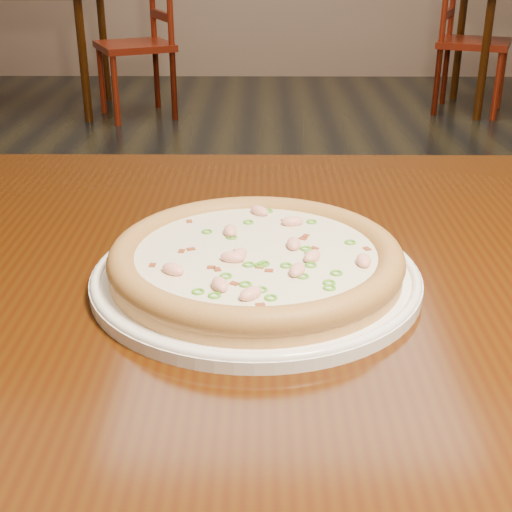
{
  "coord_description": "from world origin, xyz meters",
  "views": [
    {
      "loc": [
        -0.16,
        -1.31,
        1.07
      ],
      "look_at": [
        -0.17,
        -0.67,
        0.78
      ],
      "focal_mm": 50.0,
      "sensor_mm": 36.0,
      "label": 1
    }
  ],
  "objects_px": {
    "plate": "(256,275)",
    "bg_table_left": "(17,5)",
    "hero_table": "(363,342)",
    "chair_b": "(143,44)",
    "pizza": "(256,259)",
    "chair_c": "(465,41)"
  },
  "relations": [
    {
      "from": "pizza",
      "to": "chair_b",
      "type": "xyz_separation_m",
      "value": [
        -0.72,
        3.84,
        -0.34
      ]
    },
    {
      "from": "plate",
      "to": "bg_table_left",
      "type": "relative_size",
      "value": 0.33
    },
    {
      "from": "bg_table_left",
      "to": "chair_c",
      "type": "xyz_separation_m",
      "value": [
        2.79,
        0.01,
        -0.22
      ]
    },
    {
      "from": "hero_table",
      "to": "chair_c",
      "type": "bearing_deg",
      "value": 73.59
    },
    {
      "from": "plate",
      "to": "hero_table",
      "type": "bearing_deg",
      "value": 22.62
    },
    {
      "from": "pizza",
      "to": "chair_c",
      "type": "bearing_deg",
      "value": 72.21
    },
    {
      "from": "plate",
      "to": "chair_b",
      "type": "relative_size",
      "value": 0.35
    },
    {
      "from": "bg_table_left",
      "to": "chair_b",
      "type": "xyz_separation_m",
      "value": [
        0.79,
        -0.14,
        -0.22
      ]
    },
    {
      "from": "plate",
      "to": "pizza",
      "type": "xyz_separation_m",
      "value": [
        0.0,
        -0.0,
        0.02
      ]
    },
    {
      "from": "hero_table",
      "to": "chair_b",
      "type": "bearing_deg",
      "value": 102.52
    },
    {
      "from": "plate",
      "to": "bg_table_left",
      "type": "distance_m",
      "value": 4.26
    },
    {
      "from": "hero_table",
      "to": "pizza",
      "type": "distance_m",
      "value": 0.18
    },
    {
      "from": "chair_b",
      "to": "chair_c",
      "type": "height_order",
      "value": "same"
    },
    {
      "from": "bg_table_left",
      "to": "chair_b",
      "type": "distance_m",
      "value": 0.83
    },
    {
      "from": "pizza",
      "to": "chair_c",
      "type": "xyz_separation_m",
      "value": [
        1.28,
        3.98,
        -0.34
      ]
    },
    {
      "from": "hero_table",
      "to": "chair_c",
      "type": "relative_size",
      "value": 1.26
    },
    {
      "from": "pizza",
      "to": "chair_c",
      "type": "height_order",
      "value": "chair_c"
    },
    {
      "from": "hero_table",
      "to": "plate",
      "type": "height_order",
      "value": "plate"
    },
    {
      "from": "chair_b",
      "to": "hero_table",
      "type": "bearing_deg",
      "value": -77.48
    },
    {
      "from": "chair_b",
      "to": "plate",
      "type": "bearing_deg",
      "value": -79.35
    },
    {
      "from": "plate",
      "to": "pizza",
      "type": "height_order",
      "value": "pizza"
    },
    {
      "from": "pizza",
      "to": "chair_c",
      "type": "distance_m",
      "value": 4.2
    }
  ]
}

